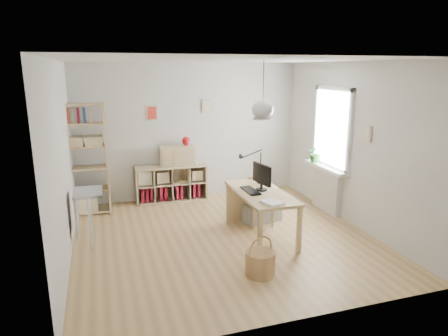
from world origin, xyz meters
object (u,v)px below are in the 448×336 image
object	(u,v)px
desk	(261,197)
drawer_chest	(177,156)
storage_chest	(258,207)
monitor	(262,176)
chair	(260,198)
tall_bookshelf	(84,155)
cube_shelf	(170,186)

from	to	relation	value
desk	drawer_chest	xyz separation A→B (m)	(-0.87, 2.19, 0.26)
storage_chest	monitor	xyz separation A→B (m)	(-0.24, -0.68, 0.76)
chair	storage_chest	bearing A→B (deg)	83.34
tall_bookshelf	storage_chest	xyz separation A→B (m)	(2.87, -1.20, -0.87)
storage_chest	chair	bearing A→B (deg)	-116.04
tall_bookshelf	drawer_chest	xyz separation A→B (m)	(1.72, 0.24, -0.17)
chair	drawer_chest	distance (m)	2.01
cube_shelf	chair	xyz separation A→B (m)	(1.25, -1.66, 0.15)
storage_chest	drawer_chest	size ratio (longest dim) A/B	1.23
desk	cube_shelf	size ratio (longest dim) A/B	1.07
storage_chest	drawer_chest	distance (m)	1.97
chair	storage_chest	world-z (taller)	chair
chair	drawer_chest	size ratio (longest dim) A/B	1.17
desk	cube_shelf	world-z (taller)	desk
tall_bookshelf	chair	xyz separation A→B (m)	(2.82, -1.38, -0.64)
desk	tall_bookshelf	size ratio (longest dim) A/B	0.75
desk	drawer_chest	world-z (taller)	drawer_chest
tall_bookshelf	drawer_chest	world-z (taller)	tall_bookshelf
chair	tall_bookshelf	bearing A→B (deg)	162.65
tall_bookshelf	storage_chest	distance (m)	3.23
cube_shelf	storage_chest	size ratio (longest dim) A/B	1.69
desk	storage_chest	size ratio (longest dim) A/B	1.81
chair	drawer_chest	world-z (taller)	drawer_chest
storage_chest	drawer_chest	xyz separation A→B (m)	(-1.15, 1.44, 0.69)
cube_shelf	storage_chest	world-z (taller)	cube_shelf
chair	monitor	bearing A→B (deg)	-102.25
cube_shelf	tall_bookshelf	world-z (taller)	tall_bookshelf
desk	tall_bookshelf	distance (m)	3.27
chair	storage_chest	distance (m)	0.30
tall_bookshelf	storage_chest	bearing A→B (deg)	-22.65
storage_chest	tall_bookshelf	bearing A→B (deg)	146.79
cube_shelf	drawer_chest	size ratio (longest dim) A/B	2.07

